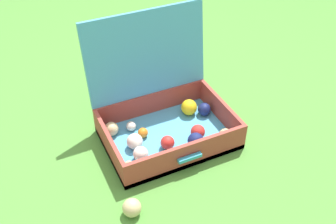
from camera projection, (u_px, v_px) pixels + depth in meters
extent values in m
plane|color=#4C8C38|center=(161.00, 138.00, 1.90)|extent=(16.00, 16.00, 0.00)
cube|color=#4799C6|center=(168.00, 137.00, 1.89)|extent=(0.59, 0.41, 0.03)
cube|color=#9E3D33|center=(110.00, 147.00, 1.76)|extent=(0.02, 0.41, 0.14)
cube|color=#9E3D33|center=(221.00, 112.00, 1.95)|extent=(0.02, 0.41, 0.14)
cube|color=#9E3D33|center=(188.00, 156.00, 1.71)|extent=(0.55, 0.02, 0.14)
cube|color=#9E3D33|center=(151.00, 105.00, 1.99)|extent=(0.55, 0.02, 0.14)
cube|color=#4799C6|center=(146.00, 54.00, 1.85)|extent=(0.59, 0.08, 0.41)
cube|color=teal|center=(190.00, 158.00, 1.69)|extent=(0.11, 0.02, 0.02)
sphere|color=yellow|center=(189.00, 107.00, 1.98)|extent=(0.08, 0.08, 0.08)
sphere|color=navy|center=(196.00, 141.00, 1.80)|extent=(0.07, 0.07, 0.07)
sphere|color=orange|center=(143.00, 133.00, 1.86)|extent=(0.05, 0.05, 0.05)
sphere|color=white|center=(131.00, 126.00, 1.89)|extent=(0.05, 0.05, 0.05)
sphere|color=red|center=(168.00, 143.00, 1.79)|extent=(0.06, 0.06, 0.06)
sphere|color=red|center=(198.00, 132.00, 1.85)|extent=(0.07, 0.07, 0.07)
sphere|color=#D1B784|center=(129.00, 166.00, 1.70)|extent=(0.04, 0.04, 0.04)
sphere|color=#D1B784|center=(111.00, 129.00, 1.86)|extent=(0.07, 0.07, 0.07)
sphere|color=white|center=(135.00, 141.00, 1.79)|extent=(0.07, 0.07, 0.07)
sphere|color=#D1B784|center=(225.00, 135.00, 1.83)|extent=(0.06, 0.06, 0.06)
sphere|color=navy|center=(204.00, 109.00, 1.98)|extent=(0.06, 0.06, 0.06)
sphere|color=white|center=(141.00, 154.00, 1.74)|extent=(0.07, 0.07, 0.07)
sphere|color=#D1B784|center=(132.00, 208.00, 1.54)|extent=(0.08, 0.08, 0.08)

